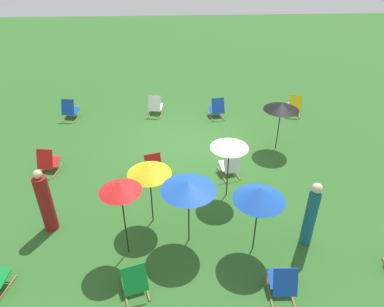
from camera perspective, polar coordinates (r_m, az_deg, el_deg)
The scene contains 18 objects.
ground_plane at distance 12.31m, azimuth -0.29°, elevation 1.07°, with size 40.00×40.00×0.00m, color #2D6026.
deckchair_0 at distance 7.84m, azimuth -9.05°, elevation -18.96°, with size 0.67×0.86×0.83m.
deckchair_1 at distance 14.82m, azimuth 15.76°, elevation 7.21°, with size 0.64×0.85×0.83m.
deckchair_3 at distance 7.93m, azimuth 14.02°, elevation -18.98°, with size 0.51×0.78×0.83m.
deckchair_5 at distance 14.07m, azimuth 3.92°, elevation 7.03°, with size 0.59×0.83×0.83m.
deckchair_6 at distance 10.80m, azimuth 5.95°, elevation -1.82°, with size 0.63×0.85×0.83m.
deckchair_7 at distance 11.72m, azimuth -21.64°, elevation -1.19°, with size 0.58×0.82×0.83m.
deckchair_8 at distance 14.70m, azimuth -18.59°, elevation 6.49°, with size 0.58×0.82×0.83m.
deckchair_9 at distance 14.32m, azimuth -5.76°, elevation 7.42°, with size 0.60×0.83×0.83m.
deckchair_10 at distance 10.76m, azimuth -6.21°, elevation -2.00°, with size 0.67×0.86×0.83m.
umbrella_0 at distance 7.88m, azimuth -0.54°, elevation -5.13°, with size 1.24×1.24×1.74m.
umbrella_1 at distance 11.88m, azimuth 13.86°, elevation 7.19°, with size 1.13×1.13×1.65m.
umbrella_2 at distance 7.81m, azimuth 10.55°, elevation -6.26°, with size 1.13×1.13×1.79m.
umbrella_3 at distance 8.48m, azimuth -6.75°, elevation -2.29°, with size 1.05×1.05×1.80m.
umbrella_4 at distance 7.58m, azimuth -11.22°, elevation -5.17°, with size 0.90×0.90×2.02m.
umbrella_5 at distance 9.34m, azimuth 5.91°, elevation 1.53°, with size 1.01×1.01×1.78m.
person_0 at distance 9.39m, azimuth -21.99°, elevation -7.11°, with size 0.39×0.39×1.75m.
person_1 at distance 8.76m, azimuth 18.12°, elevation -9.16°, with size 0.32×0.32×1.74m.
Camera 1 is at (0.47, 10.45, 6.49)m, focal length 34.02 mm.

